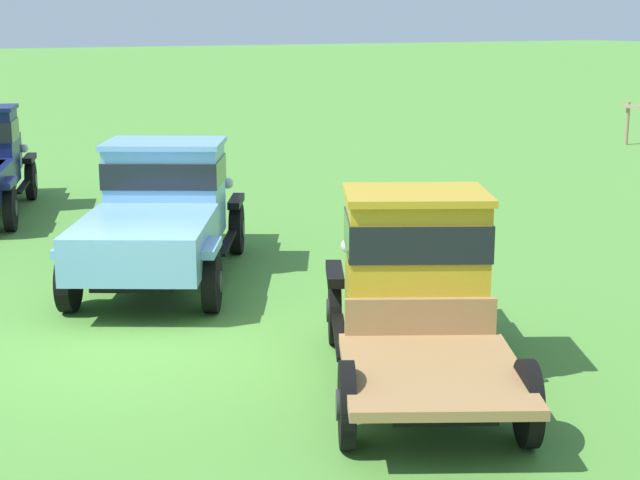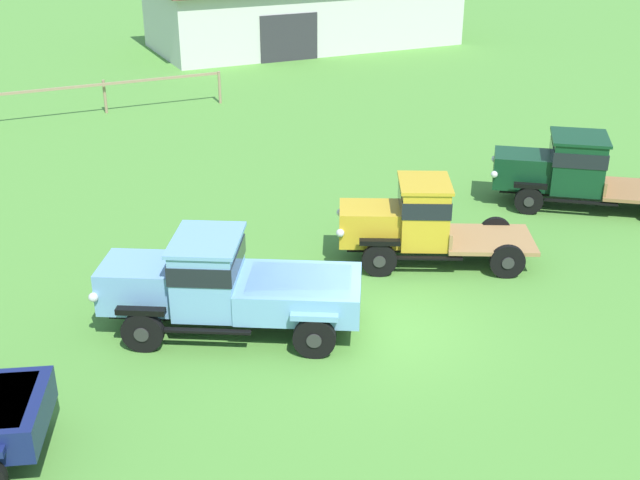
# 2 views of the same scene
# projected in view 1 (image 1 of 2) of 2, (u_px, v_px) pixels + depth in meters

# --- Properties ---
(ground_plane) EXTENTS (240.00, 240.00, 0.00)m
(ground_plane) POSITION_uv_depth(u_px,v_px,m) (135.00, 342.00, 12.34)
(ground_plane) COLOR #518E38
(vintage_truck_second_in_line) EXTENTS (5.61, 4.13, 2.10)m
(vintage_truck_second_in_line) POSITION_uv_depth(u_px,v_px,m) (163.00, 209.00, 15.26)
(vintage_truck_second_in_line) COLOR black
(vintage_truck_second_in_line) RESTS_ON ground
(vintage_truck_midrow_center) EXTENTS (5.03, 3.58, 2.12)m
(vintage_truck_midrow_center) POSITION_uv_depth(u_px,v_px,m) (413.00, 275.00, 11.20)
(vintage_truck_midrow_center) COLOR black
(vintage_truck_midrow_center) RESTS_ON ground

